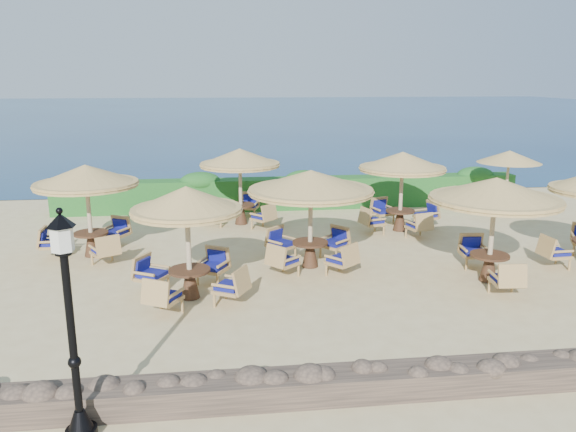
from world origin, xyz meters
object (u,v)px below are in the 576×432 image
(extra_parasol, at_px, (509,157))
(cafe_set_4, at_px, (240,170))
(cafe_set_1, at_px, (311,197))
(cafe_set_3, at_px, (87,190))
(cafe_set_2, at_px, (495,201))
(cafe_set_0, at_px, (187,226))
(lamp_post, at_px, (72,339))
(cafe_set_5, at_px, (402,177))

(extra_parasol, relative_size, cafe_set_4, 0.85)
(cafe_set_1, bearing_deg, cafe_set_3, 164.52)
(cafe_set_2, bearing_deg, cafe_set_4, 132.75)
(extra_parasol, xyz_separation_m, cafe_set_0, (-11.30, -6.87, -0.42))
(extra_parasol, distance_m, cafe_set_4, 9.86)
(lamp_post, distance_m, cafe_set_1, 8.28)
(cafe_set_1, height_order, cafe_set_5, same)
(cafe_set_0, xyz_separation_m, cafe_set_5, (6.69, 5.15, 0.09))
(cafe_set_0, bearing_deg, cafe_set_5, 37.60)
(cafe_set_1, height_order, cafe_set_2, same)
(cafe_set_2, height_order, cafe_set_4, same)
(cafe_set_0, xyz_separation_m, cafe_set_4, (1.45, 6.67, 0.16))
(cafe_set_0, distance_m, cafe_set_3, 4.62)
(lamp_post, relative_size, cafe_set_0, 1.19)
(cafe_set_3, bearing_deg, lamp_post, -79.20)
(extra_parasol, relative_size, cafe_set_5, 0.83)
(cafe_set_1, distance_m, cafe_set_4, 5.09)
(cafe_set_5, bearing_deg, extra_parasol, 20.44)
(lamp_post, bearing_deg, cafe_set_0, 75.81)
(cafe_set_2, bearing_deg, cafe_set_0, -178.27)
(cafe_set_1, distance_m, cafe_set_5, 4.86)
(lamp_post, distance_m, cafe_set_4, 12.12)
(cafe_set_2, xyz_separation_m, cafe_set_3, (-10.36, 3.32, -0.14))
(cafe_set_0, bearing_deg, cafe_set_3, 129.77)
(lamp_post, bearing_deg, cafe_set_5, 52.15)
(cafe_set_2, distance_m, cafe_set_4, 8.78)
(extra_parasol, relative_size, cafe_set_1, 0.72)
(cafe_set_2, distance_m, cafe_set_5, 4.99)
(cafe_set_3, height_order, cafe_set_5, same)
(cafe_set_0, relative_size, cafe_set_5, 0.97)
(cafe_set_0, xyz_separation_m, cafe_set_1, (3.12, 1.86, 0.20))
(lamp_post, distance_m, cafe_set_5, 13.02)
(lamp_post, height_order, extra_parasol, lamp_post)
(lamp_post, distance_m, cafe_set_3, 8.84)
(lamp_post, xyz_separation_m, cafe_set_4, (2.75, 11.80, 0.35))
(cafe_set_2, bearing_deg, extra_parasol, 59.64)
(lamp_post, distance_m, cafe_set_2, 10.23)
(cafe_set_1, bearing_deg, cafe_set_5, 42.66)
(extra_parasol, distance_m, cafe_set_3, 14.64)
(cafe_set_0, distance_m, cafe_set_2, 7.42)
(cafe_set_3, relative_size, cafe_set_4, 1.02)
(cafe_set_5, bearing_deg, cafe_set_2, -81.72)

